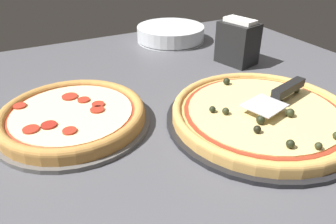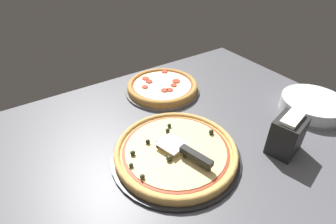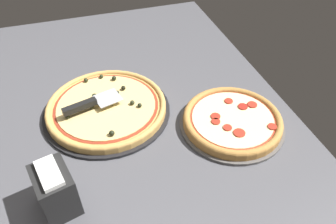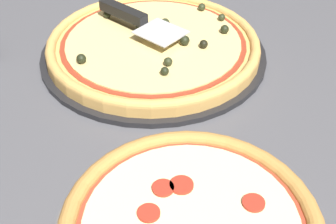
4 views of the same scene
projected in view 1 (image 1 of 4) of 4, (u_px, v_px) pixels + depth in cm
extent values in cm
cube|color=#4C4C51|center=(244.00, 130.00, 74.26)|extent=(152.34, 114.35, 3.60)
cylinder|color=black|center=(261.00, 121.00, 73.33)|extent=(42.65, 42.65, 1.00)
cylinder|color=tan|center=(262.00, 115.00, 72.61)|extent=(40.10, 40.10, 1.89)
torus|color=tan|center=(263.00, 112.00, 72.13)|extent=(40.10, 40.10, 1.91)
cylinder|color=maroon|center=(263.00, 111.00, 72.09)|extent=(34.85, 34.85, 0.15)
cylinder|color=#E5C67A|center=(263.00, 111.00, 72.03)|extent=(32.88, 32.88, 0.40)
sphere|color=#282D19|center=(319.00, 146.00, 59.22)|extent=(1.40, 1.40, 1.40)
sphere|color=black|center=(290.00, 144.00, 59.55)|extent=(1.64, 1.64, 1.64)
sphere|color=black|center=(212.00, 109.00, 70.76)|extent=(1.44, 1.44, 1.44)
sphere|color=black|center=(257.00, 129.00, 63.83)|extent=(1.55, 1.55, 1.55)
sphere|color=black|center=(280.00, 102.00, 73.52)|extent=(1.56, 1.56, 1.56)
sphere|color=#282D19|center=(226.00, 111.00, 69.97)|extent=(1.55, 1.55, 1.55)
sphere|color=black|center=(227.00, 81.00, 82.82)|extent=(1.73, 1.73, 1.73)
sphere|color=#282D19|center=(290.00, 113.00, 69.09)|extent=(1.82, 1.82, 1.82)
sphere|color=black|center=(297.00, 90.00, 78.83)|extent=(1.53, 1.53, 1.53)
sphere|color=black|center=(261.00, 120.00, 66.60)|extent=(1.82, 1.82, 1.82)
cylinder|color=#565451|center=(74.00, 123.00, 72.64)|extent=(33.83, 33.83, 1.00)
cylinder|color=#B77F3D|center=(73.00, 117.00, 71.89)|extent=(31.80, 31.80, 1.99)
torus|color=#B77F3D|center=(72.00, 113.00, 71.39)|extent=(31.80, 31.80, 2.28)
cylinder|color=#A33823|center=(72.00, 113.00, 71.35)|extent=(27.64, 27.64, 0.15)
cylinder|color=beige|center=(72.00, 112.00, 71.28)|extent=(26.07, 26.07, 0.40)
cylinder|color=#AD2D1E|center=(70.00, 131.00, 64.21)|extent=(2.84, 2.84, 0.40)
cylinder|color=#AD2D1E|center=(98.00, 104.00, 73.52)|extent=(2.86, 2.86, 0.40)
cylinder|color=#AD2D1E|center=(31.00, 129.00, 64.67)|extent=(3.26, 3.26, 0.40)
cylinder|color=#AD2D1E|center=(70.00, 97.00, 76.78)|extent=(3.67, 3.67, 0.40)
cylinder|color=#AD2D1E|center=(20.00, 106.00, 72.90)|extent=(2.86, 2.86, 0.40)
cylinder|color=#AD2D1E|center=(97.00, 110.00, 71.45)|extent=(3.11, 3.11, 0.40)
cylinder|color=#AD2D1E|center=(84.00, 100.00, 75.35)|extent=(2.81, 2.81, 0.40)
cylinder|color=maroon|center=(49.00, 125.00, 66.02)|extent=(3.19, 3.19, 0.40)
cube|color=#B7B7BC|center=(264.00, 105.00, 69.75)|extent=(9.10, 9.73, 0.24)
cube|color=black|center=(289.00, 88.00, 74.98)|extent=(5.02, 11.42, 2.00)
cylinder|color=silver|center=(171.00, 40.00, 123.97)|extent=(25.00, 25.00, 0.70)
cylinder|color=silver|center=(171.00, 38.00, 123.62)|extent=(25.00, 25.00, 0.70)
cylinder|color=silver|center=(171.00, 36.00, 123.27)|extent=(25.00, 25.00, 0.70)
cylinder|color=silver|center=(171.00, 34.00, 122.92)|extent=(25.00, 25.00, 0.70)
cylinder|color=silver|center=(171.00, 33.00, 122.57)|extent=(25.00, 25.00, 0.70)
cylinder|color=silver|center=(171.00, 31.00, 122.21)|extent=(25.00, 25.00, 0.70)
cylinder|color=silver|center=(171.00, 29.00, 121.86)|extent=(25.00, 25.00, 0.70)
cylinder|color=silver|center=(171.00, 27.00, 121.51)|extent=(25.00, 25.00, 0.70)
cube|color=black|center=(238.00, 43.00, 101.84)|extent=(13.01, 10.94, 12.79)
cube|color=white|center=(240.00, 21.00, 98.32)|extent=(10.44, 6.84, 1.20)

